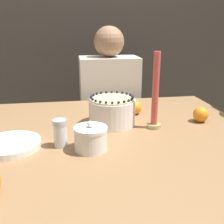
{
  "coord_description": "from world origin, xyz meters",
  "views": [
    {
      "loc": [
        -0.11,
        -0.99,
        1.17
      ],
      "look_at": [
        0.07,
        0.15,
        0.79
      ],
      "focal_mm": 42.0,
      "sensor_mm": 36.0,
      "label": 1
    }
  ],
  "objects_px": {
    "cake": "(112,111)",
    "person_man_blue_shirt": "(109,122)",
    "candle": "(155,97)",
    "sugar_shaker": "(60,133)",
    "sugar_bowl": "(91,138)"
  },
  "relations": [
    {
      "from": "sugar_shaker",
      "to": "candle",
      "type": "xyz_separation_m",
      "value": [
        0.41,
        0.13,
        0.09
      ]
    },
    {
      "from": "sugar_shaker",
      "to": "person_man_blue_shirt",
      "type": "bearing_deg",
      "value": 69.54
    },
    {
      "from": "cake",
      "to": "person_man_blue_shirt",
      "type": "relative_size",
      "value": 0.18
    },
    {
      "from": "candle",
      "to": "sugar_bowl",
      "type": "bearing_deg",
      "value": -149.3
    },
    {
      "from": "sugar_shaker",
      "to": "cake",
      "type": "bearing_deg",
      "value": 41.94
    },
    {
      "from": "candle",
      "to": "sugar_shaker",
      "type": "bearing_deg",
      "value": -162.37
    },
    {
      "from": "sugar_bowl",
      "to": "person_man_blue_shirt",
      "type": "distance_m",
      "value": 0.94
    },
    {
      "from": "sugar_shaker",
      "to": "candle",
      "type": "distance_m",
      "value": 0.44
    },
    {
      "from": "cake",
      "to": "sugar_shaker",
      "type": "bearing_deg",
      "value": -138.06
    },
    {
      "from": "sugar_shaker",
      "to": "candle",
      "type": "relative_size",
      "value": 0.32
    },
    {
      "from": "cake",
      "to": "person_man_blue_shirt",
      "type": "xyz_separation_m",
      "value": [
        0.08,
        0.63,
        -0.29
      ]
    },
    {
      "from": "sugar_bowl",
      "to": "sugar_shaker",
      "type": "height_order",
      "value": "sugar_bowl"
    },
    {
      "from": "candle",
      "to": "person_man_blue_shirt",
      "type": "height_order",
      "value": "person_man_blue_shirt"
    },
    {
      "from": "sugar_shaker",
      "to": "candle",
      "type": "height_order",
      "value": "candle"
    },
    {
      "from": "person_man_blue_shirt",
      "to": "candle",
      "type": "bearing_deg",
      "value": 97.99
    }
  ]
}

